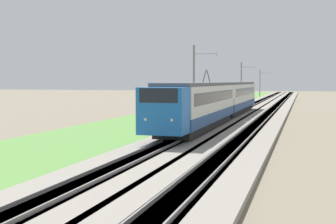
{
  "coord_description": "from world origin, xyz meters",
  "views": [
    {
      "loc": [
        -2.24,
        -8.04,
        4.17
      ],
      "look_at": [
        25.5,
        0.0,
        2.26
      ],
      "focal_mm": 50.0,
      "sensor_mm": 36.0,
      "label": 1
    }
  ],
  "objects_px": {
    "passenger_train": "(220,99)",
    "catenary_mast_far": "(242,82)",
    "catenary_mast_mid": "(194,82)",
    "catenary_mast_distant": "(260,83)"
  },
  "relations": [
    {
      "from": "passenger_train",
      "to": "catenary_mast_far",
      "type": "distance_m",
      "value": 39.17
    },
    {
      "from": "catenary_mast_mid",
      "to": "catenary_mast_distant",
      "type": "relative_size",
      "value": 1.09
    },
    {
      "from": "passenger_train",
      "to": "catenary_mast_mid",
      "type": "relative_size",
      "value": 5.22
    },
    {
      "from": "catenary_mast_mid",
      "to": "catenary_mast_distant",
      "type": "distance_m",
      "value": 76.65
    },
    {
      "from": "passenger_train",
      "to": "catenary_mast_distant",
      "type": "relative_size",
      "value": 5.71
    },
    {
      "from": "catenary_mast_mid",
      "to": "catenary_mast_far",
      "type": "xyz_separation_m",
      "value": [
        38.33,
        -0.0,
        -0.12
      ]
    },
    {
      "from": "catenary_mast_mid",
      "to": "catenary_mast_distant",
      "type": "height_order",
      "value": "catenary_mast_mid"
    },
    {
      "from": "passenger_train",
      "to": "catenary_mast_far",
      "type": "bearing_deg",
      "value": -175.89
    },
    {
      "from": "catenary_mast_far",
      "to": "catenary_mast_distant",
      "type": "bearing_deg",
      "value": -0.01
    },
    {
      "from": "catenary_mast_mid",
      "to": "catenary_mast_far",
      "type": "relative_size",
      "value": 1.03
    }
  ]
}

